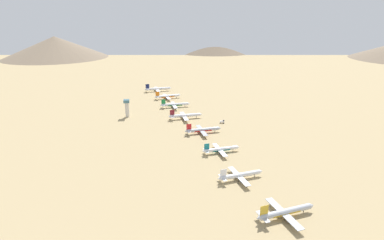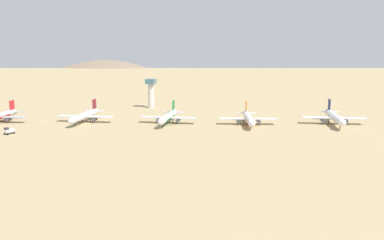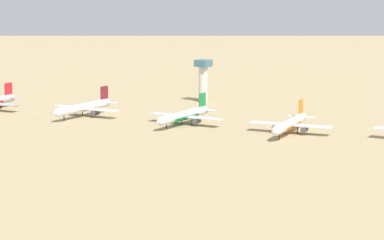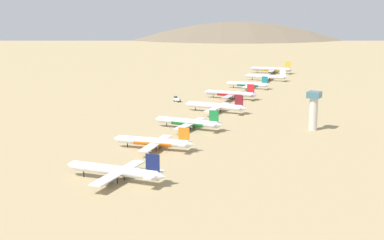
{
  "view_description": "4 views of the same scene",
  "coord_description": "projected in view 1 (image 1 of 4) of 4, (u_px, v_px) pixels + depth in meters",
  "views": [
    {
      "loc": [
        -47.23,
        -331.15,
        122.36
      ],
      "look_at": [
        0.12,
        2.38,
        6.4
      ],
      "focal_mm": 28.38,
      "sensor_mm": 36.0,
      "label": 1
    },
    {
      "loc": [
        224.5,
        150.46,
        45.31
      ],
      "look_at": [
        -9.38,
        94.54,
        3.6
      ],
      "focal_mm": 38.3,
      "sensor_mm": 36.0,
      "label": 2
    },
    {
      "loc": [
        269.47,
        280.13,
        60.06
      ],
      "look_at": [
        -5.74,
        88.08,
        4.17
      ],
      "focal_mm": 74.78,
      "sensor_mm": 36.0,
      "label": 3
    },
    {
      "loc": [
        -174.51,
        367.54,
        76.1
      ],
      "look_at": [
        -15.59,
        77.86,
        5.62
      ],
      "focal_mm": 54.87,
      "sensor_mm": 36.0,
      "label": 4
    }
  ],
  "objects": [
    {
      "name": "control_tower",
      "position": [
        127.0,
        107.0,
        384.22
      ],
      "size": [
        7.2,
        7.2,
        22.44
      ],
      "color": "beige",
      "rests_on": "ground"
    },
    {
      "name": "desert_hill_5",
      "position": [
        213.0,
        39.0,
        1095.12
      ],
      "size": [
        306.66,
        306.66,
        83.7
      ],
      "primitive_type": "cone",
      "color": "#7A6854",
      "rests_on": "ground"
    },
    {
      "name": "parked_jet_1",
      "position": [
        240.0,
        175.0,
        238.15
      ],
      "size": [
        39.29,
        32.16,
        11.38
      ],
      "color": "silver",
      "rests_on": "ground"
    },
    {
      "name": "parked_jet_7",
      "position": [
        158.0,
        89.0,
        516.46
      ],
      "size": [
        47.03,
        38.33,
        13.56
      ],
      "color": "white",
      "rests_on": "ground"
    },
    {
      "name": "parked_jet_5",
      "position": [
        175.0,
        105.0,
        426.33
      ],
      "size": [
        43.17,
        35.09,
        12.45
      ],
      "color": "silver",
      "rests_on": "ground"
    },
    {
      "name": "desert_hill_2",
      "position": [
        55.0,
        47.0,
        926.18
      ],
      "size": [
        310.39,
        310.39,
        63.94
      ],
      "primitive_type": "cone",
      "color": "#7A6854",
      "rests_on": "ground"
    },
    {
      "name": "parked_jet_3",
      "position": [
        203.0,
        130.0,
        332.18
      ],
      "size": [
        42.06,
        34.27,
        12.13
      ],
      "color": "#B2B7C1",
      "rests_on": "ground"
    },
    {
      "name": "parked_jet_6",
      "position": [
        167.0,
        96.0,
        470.92
      ],
      "size": [
        43.01,
        35.24,
        12.48
      ],
      "color": "white",
      "rests_on": "ground"
    },
    {
      "name": "parked_jet_0",
      "position": [
        285.0,
        212.0,
        192.95
      ],
      "size": [
        42.96,
        35.2,
        12.46
      ],
      "color": "#B2B7C1",
      "rests_on": "ground"
    },
    {
      "name": "parked_jet_4",
      "position": [
        185.0,
        116.0,
        378.77
      ],
      "size": [
        44.03,
        35.82,
        12.69
      ],
      "color": "white",
      "rests_on": "ground"
    },
    {
      "name": "parked_jet_2",
      "position": [
        221.0,
        149.0,
        284.84
      ],
      "size": [
        37.89,
        30.93,
        10.94
      ],
      "color": "white",
      "rests_on": "ground"
    },
    {
      "name": "service_truck",
      "position": [
        222.0,
        122.0,
        364.29
      ],
      "size": [
        5.58,
        3.68,
        3.9
      ],
      "color": "silver",
      "rests_on": "ground"
    },
    {
      "name": "ground_plane",
      "position": [
        192.0,
        126.0,
        356.12
      ],
      "size": [
        2188.49,
        2188.49,
        0.0
      ],
      "primitive_type": "plane",
      "color": "tan"
    }
  ]
}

